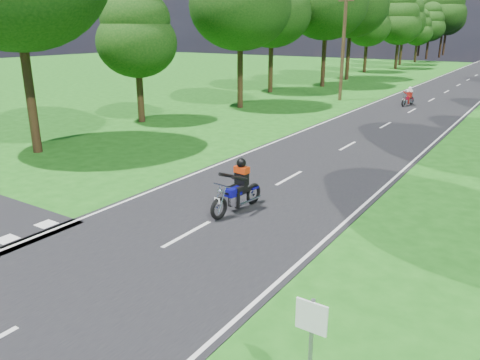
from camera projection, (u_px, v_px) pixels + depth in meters
The scene contains 7 objects.
ground at pixel (134, 264), 11.17m from camera, with size 160.00×160.00×0.00m, color #1A5A14.
main_road at pixel (468, 80), 50.91m from camera, with size 7.00×140.00×0.02m, color black.
road_markings at pixel (464, 81), 49.49m from camera, with size 7.40×140.00×0.01m.
telegraph_pole at pixel (343, 46), 35.30m from camera, with size 1.20×0.26×8.00m.
road_sign at pixel (311, 342), 6.28m from camera, with size 0.45×0.07×2.00m.
rider_near_blue at pixel (237, 186), 14.09m from camera, with size 0.66×1.97×1.65m, color #0F0D92, non-canonical shape.
rider_far_red at pixel (408, 96), 33.70m from camera, with size 0.54×1.62×1.35m, color #A60C25, non-canonical shape.
Camera 1 is at (7.61, -6.96, 5.37)m, focal length 35.00 mm.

